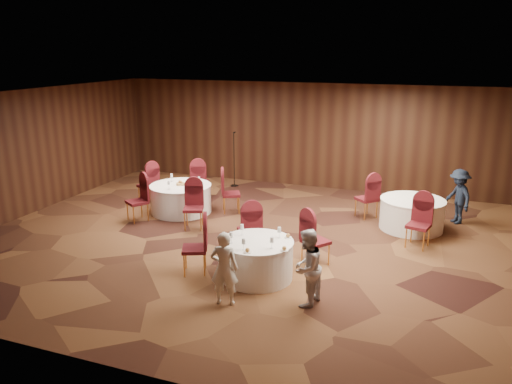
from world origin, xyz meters
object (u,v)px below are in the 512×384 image
(table_left, at_px, (181,198))
(table_right, at_px, (412,214))
(woman_a, at_px, (224,268))
(woman_b, at_px, (307,268))
(man_c, at_px, (458,196))
(mic_stand, at_px, (234,170))
(table_main, at_px, (257,259))

(table_left, xyz_separation_m, table_right, (5.81, 0.78, 0.00))
(table_left, relative_size, woman_a, 1.24)
(table_right, bearing_deg, woman_b, -107.83)
(table_left, xyz_separation_m, man_c, (6.83, 1.60, 0.31))
(table_left, xyz_separation_m, mic_stand, (0.32, 2.89, 0.14))
(table_left, height_order, man_c, man_c)
(mic_stand, xyz_separation_m, woman_a, (2.75, -7.03, 0.14))
(table_left, xyz_separation_m, woman_a, (3.08, -4.14, 0.28))
(mic_stand, height_order, woman_b, mic_stand)
(mic_stand, height_order, man_c, mic_stand)
(table_left, distance_m, man_c, 7.03)
(woman_b, bearing_deg, table_right, 173.82)
(mic_stand, distance_m, man_c, 6.64)
(table_left, distance_m, woman_b, 5.73)
(woman_a, bearing_deg, woman_b, -172.67)
(table_main, relative_size, woman_a, 1.06)
(table_main, xyz_separation_m, woman_b, (1.13, -0.67, 0.30))
(table_right, distance_m, woman_b, 4.70)
(table_right, xyz_separation_m, woman_b, (-1.43, -4.46, 0.30))
(table_right, height_order, mic_stand, mic_stand)
(table_main, distance_m, man_c, 5.85)
(table_main, relative_size, woman_b, 1.03)
(woman_b, bearing_deg, table_main, -108.97)
(table_right, xyz_separation_m, mic_stand, (-5.49, 2.11, 0.14))
(table_left, xyz_separation_m, woman_b, (4.37, -3.68, 0.30))
(table_main, bearing_deg, mic_stand, 116.33)
(table_right, height_order, man_c, man_c)
(table_right, relative_size, man_c, 1.11)
(table_right, bearing_deg, woman_a, -119.05)
(table_right, xyz_separation_m, woman_a, (-2.73, -4.92, 0.28))
(table_right, bearing_deg, mic_stand, 158.98)
(man_c, bearing_deg, table_main, -68.76)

